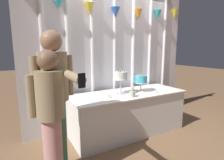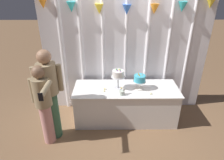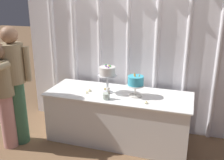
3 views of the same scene
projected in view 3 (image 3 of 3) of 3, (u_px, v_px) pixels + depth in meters
The scene contains 11 objects.
ground_plane at pixel (116, 142), 3.86m from camera, with size 24.00×24.00×0.00m, color #846042.
draped_curtain at pixel (126, 42), 3.98m from camera, with size 3.43×0.17×2.68m.
cake_table at pixel (118, 117), 3.84m from camera, with size 2.08×0.78×0.74m.
cake_display_nearleft at pixel (107, 73), 3.67m from camera, with size 0.27×0.27×0.42m.
cake_display_nearright at pixel (136, 82), 3.56m from camera, with size 0.25×0.25×0.34m.
flower_vase at pixel (107, 95), 3.50m from camera, with size 0.11×0.10×0.17m.
tealight_far_left at pixel (87, 93), 3.72m from camera, with size 0.04×0.04×0.04m.
tealight_near_left at pixel (90, 91), 3.80m from camera, with size 0.05×0.05×0.04m.
tealight_near_right at pixel (146, 103), 3.37m from camera, with size 0.05×0.05×0.04m.
guest_man_dark_suit at pixel (15, 81), 3.60m from camera, with size 0.47×0.39×1.71m.
guest_girl_blue_dress at pixel (4, 91), 3.51m from camera, with size 0.43×0.69×1.50m.
Camera 3 is at (0.97, -3.23, 2.10)m, focal length 41.61 mm.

